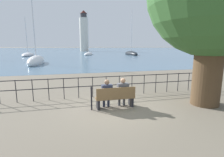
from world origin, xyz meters
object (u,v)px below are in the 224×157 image
park_bench (115,98)px  sailboat_4 (131,54)px  seated_person_right (123,91)px  sailboat_1 (89,54)px  harbor_lighthouse (84,33)px  closed_umbrella (91,96)px  sailboat_2 (36,61)px  seated_person_left (107,92)px  sailboat_3 (28,55)px

park_bench → sailboat_4: (16.03, 41.63, -0.05)m
seated_person_right → sailboat_1: 44.57m
seated_person_right → sailboat_4: sailboat_4 is taller
park_bench → sailboat_1: (4.01, 44.49, -0.10)m
park_bench → harbor_lighthouse: (6.24, 81.18, 8.57)m
park_bench → closed_umbrella: bearing=-179.6°
seated_person_right → sailboat_2: size_ratio=0.13×
seated_person_left → closed_umbrella: 0.66m
sailboat_1 → sailboat_2: 26.35m
seated_person_right → sailboat_3: (-12.13, 42.20, -0.39)m
closed_umbrella → sailboat_4: 44.98m
harbor_lighthouse → park_bench: bearing=-94.4°
seated_person_right → seated_person_left: bearing=179.8°
park_bench → sailboat_1: bearing=84.9°
sailboat_3 → sailboat_4: size_ratio=0.77×
sailboat_3 → seated_person_right: bearing=-71.8°
seated_person_left → sailboat_3: bearing=105.2°
park_bench → closed_umbrella: (-0.99, -0.01, 0.14)m
seated_person_left → sailboat_1: (4.35, 44.41, -0.35)m
closed_umbrella → sailboat_3: 43.63m
sailboat_1 → sailboat_3: size_ratio=1.23×
seated_person_left → seated_person_right: bearing=-0.2°
harbor_lighthouse → sailboat_3: bearing=-114.9°
seated_person_left → sailboat_1: sailboat_1 is taller
harbor_lighthouse → sailboat_2: bearing=-101.6°
sailboat_3 → closed_umbrella: bearing=-73.5°
sailboat_4 → harbor_lighthouse: bearing=104.1°
sailboat_4 → seated_person_right: bearing=-110.5°
seated_person_right → harbor_lighthouse: harbor_lighthouse is taller
seated_person_left → sailboat_4: (16.38, 41.56, -0.30)m
closed_umbrella → sailboat_1: 44.78m
seated_person_left → harbor_lighthouse: harbor_lighthouse is taller
sailboat_3 → sailboat_4: bearing=0.8°
seated_person_left → seated_person_right: (0.69, -0.00, 0.01)m
closed_umbrella → seated_person_right: bearing=3.4°
park_bench → sailboat_2: (-6.28, 20.24, -0.04)m
closed_umbrella → sailboat_3: (-10.79, 42.28, -0.27)m
sailboat_2 → harbor_lighthouse: bearing=81.2°
harbor_lighthouse → seated_person_right: bearing=-94.2°
sailboat_3 → sailboat_4: (27.82, -0.64, 0.08)m
sailboat_1 → sailboat_4: bearing=5.9°
park_bench → sailboat_3: bearing=105.6°
seated_person_right → park_bench: bearing=-168.0°
seated_person_left → sailboat_4: sailboat_4 is taller
sailboat_1 → sailboat_3: (-15.79, -2.22, -0.02)m
sailboat_1 → sailboat_2: sailboat_1 is taller
park_bench → closed_umbrella: size_ratio=1.60×
seated_person_left → sailboat_3: sailboat_3 is taller
seated_person_right → sailboat_2: (-6.63, 20.16, -0.30)m
sailboat_4 → sailboat_1: bearing=166.8°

